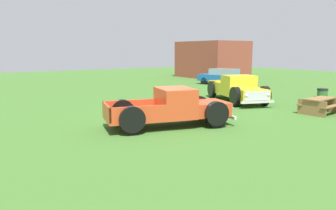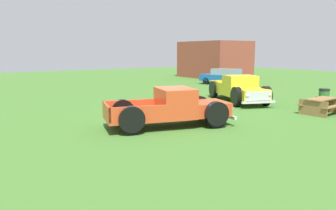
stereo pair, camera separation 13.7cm
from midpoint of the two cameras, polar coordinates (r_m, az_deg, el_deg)
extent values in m
plane|color=#3D6B28|center=(14.54, 0.59, -2.79)|extent=(80.00, 80.00, 0.00)
cube|color=#D14723|center=(13.98, 6.52, -0.52)|extent=(1.91, 1.90, 0.57)
cube|color=silver|center=(14.34, 9.38, -0.34)|extent=(1.38, 0.42, 0.48)
sphere|color=silver|center=(14.87, 8.17, 0.15)|extent=(0.21, 0.21, 0.21)
sphere|color=silver|center=(13.78, 10.55, -0.65)|extent=(0.21, 0.21, 0.21)
cube|color=#D14723|center=(13.37, 0.96, 0.43)|extent=(2.01, 1.74, 1.19)
cube|color=#8C9EA8|center=(13.56, 3.46, 1.65)|extent=(1.45, 0.42, 0.52)
cube|color=#D14723|center=(12.98, -6.34, -2.33)|extent=(2.22, 2.54, 0.10)
cube|color=#D14723|center=(13.71, -7.13, -0.30)|extent=(0.64, 2.11, 0.57)
cube|color=#D14723|center=(12.13, -5.50, -1.53)|extent=(0.64, 2.11, 0.57)
cube|color=#D14723|center=(12.74, -10.93, -1.14)|extent=(1.69, 0.53, 0.57)
cylinder|color=black|center=(14.80, 5.05, -1.06)|extent=(0.42, 0.82, 0.78)
cylinder|color=#B7B7BC|center=(14.81, 5.04, -1.05)|extent=(0.32, 0.37, 0.31)
cylinder|color=black|center=(14.77, 5.06, -0.31)|extent=(0.53, 1.03, 0.99)
cylinder|color=black|center=(13.27, 8.11, -2.34)|extent=(0.42, 0.82, 0.78)
cylinder|color=#B7B7BC|center=(13.26, 8.13, -2.35)|extent=(0.32, 0.37, 0.31)
cylinder|color=black|center=(13.23, 8.13, -1.50)|extent=(0.53, 1.03, 0.99)
cylinder|color=black|center=(13.77, -8.18, -1.91)|extent=(0.42, 0.82, 0.78)
cylinder|color=#B7B7BC|center=(13.78, -8.19, -1.90)|extent=(0.32, 0.37, 0.31)
cylinder|color=black|center=(13.74, -8.20, -1.10)|extent=(0.53, 1.03, 0.99)
cylinder|color=black|center=(12.11, -6.61, -3.44)|extent=(0.42, 0.82, 0.78)
cylinder|color=#B7B7BC|center=(12.10, -6.60, -3.45)|extent=(0.32, 0.37, 0.31)
cylinder|color=black|center=(12.07, -6.63, -2.52)|extent=(0.53, 1.03, 0.99)
cube|color=silver|center=(14.41, 9.49, -1.60)|extent=(1.84, 0.59, 0.12)
cube|color=yellow|center=(18.86, 13.89, 1.89)|extent=(2.06, 2.07, 0.58)
cube|color=silver|center=(18.15, 15.07, 1.56)|extent=(0.57, 1.38, 0.49)
sphere|color=silver|center=(18.48, 16.80, 1.71)|extent=(0.21, 0.21, 0.21)
sphere|color=silver|center=(17.86, 13.22, 1.61)|extent=(0.21, 0.21, 0.21)
cube|color=yellow|center=(20.15, 12.00, 3.34)|extent=(1.92, 2.14, 1.22)
cube|color=#8C9EA8|center=(19.54, 12.84, 3.92)|extent=(0.58, 1.45, 0.54)
cube|color=yellow|center=(21.84, 9.93, 2.39)|extent=(2.71, 2.44, 0.11)
cube|color=yellow|center=(22.15, 11.97, 3.32)|extent=(2.11, 0.87, 0.58)
cube|color=yellow|center=(21.48, 7.89, 3.25)|extent=(2.11, 0.87, 0.58)
cube|color=yellow|center=(22.78, 8.89, 3.58)|extent=(0.71, 1.69, 0.58)
cylinder|color=black|center=(19.32, 16.21, 1.10)|extent=(0.84, 0.50, 0.81)
cylinder|color=#B7B7BC|center=(19.33, 16.23, 1.10)|extent=(0.39, 0.35, 0.32)
cylinder|color=black|center=(19.30, 16.24, 1.69)|extent=(1.06, 0.64, 1.02)
cylinder|color=black|center=(18.51, 11.41, 0.93)|extent=(0.84, 0.50, 0.81)
cylinder|color=#B7B7BC|center=(18.51, 11.38, 0.93)|extent=(0.39, 0.35, 0.32)
cylinder|color=black|center=(18.48, 11.43, 1.56)|extent=(1.06, 0.64, 1.02)
cylinder|color=black|center=(22.45, 11.75, 2.39)|extent=(0.84, 0.50, 0.81)
cylinder|color=#B7B7BC|center=(22.45, 11.78, 2.39)|extent=(0.39, 0.35, 0.32)
cylinder|color=black|center=(22.42, 11.77, 2.90)|extent=(1.06, 0.64, 1.02)
cylinder|color=black|center=(21.75, 7.50, 2.28)|extent=(0.84, 0.50, 0.81)
cylinder|color=#B7B7BC|center=(21.75, 7.47, 2.28)|extent=(0.39, 0.35, 0.32)
cylinder|color=black|center=(21.73, 7.51, 2.82)|extent=(1.06, 0.64, 1.02)
cube|color=silver|center=(18.16, 15.09, 0.50)|extent=(0.78, 1.85, 0.13)
cube|color=#195699|center=(30.60, 9.34, 4.68)|extent=(4.71, 3.28, 0.59)
cube|color=#7F939E|center=(30.50, 9.62, 5.73)|extent=(2.82, 2.30, 0.55)
cylinder|color=black|center=(30.57, 6.17, 4.19)|extent=(0.66, 0.42, 0.63)
cylinder|color=black|center=(31.98, 7.50, 4.39)|extent=(0.66, 0.42, 0.63)
cylinder|color=black|center=(29.31, 11.31, 3.84)|extent=(0.66, 0.42, 0.63)
cylinder|color=black|center=(30.77, 12.46, 4.06)|extent=(0.66, 0.42, 0.63)
cube|color=olive|center=(17.74, 24.74, 1.02)|extent=(0.98, 1.87, 0.06)
cube|color=olive|center=(18.04, 22.96, 0.30)|extent=(0.46, 1.82, 0.05)
cube|color=olive|center=(17.53, 26.44, -0.18)|extent=(0.46, 1.82, 0.05)
cube|color=olive|center=(18.51, 25.73, 0.09)|extent=(1.40, 0.22, 0.75)
cube|color=olive|center=(17.08, 23.49, -0.46)|extent=(1.40, 0.22, 0.75)
cylinder|color=#2D6B2D|center=(20.67, 25.03, 1.17)|extent=(0.56, 0.56, 0.85)
cylinder|color=black|center=(20.62, 25.12, 2.47)|extent=(0.59, 0.59, 0.10)
cube|color=brown|center=(38.52, 7.50, 7.83)|extent=(7.58, 5.14, 4.12)
camera|label=1|loc=(0.07, -90.30, -0.05)|focal=35.06mm
camera|label=2|loc=(0.07, 89.70, 0.05)|focal=35.06mm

